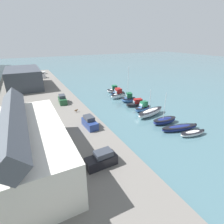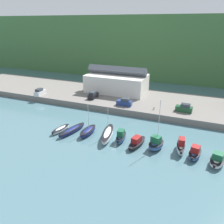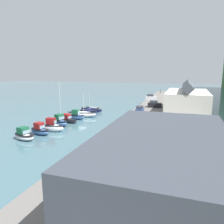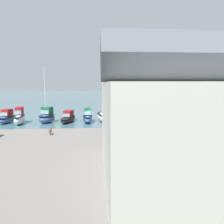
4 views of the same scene
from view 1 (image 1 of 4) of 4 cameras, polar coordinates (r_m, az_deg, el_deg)
name	(u,v)px [view 1 (image 1 of 4)]	position (r m, az deg, el deg)	size (l,w,h in m)	color
ground_plane	(141,113)	(44.43, 9.51, -0.37)	(320.00, 320.00, 0.00)	#476B75
quay_promenade	(46,130)	(36.52, -20.62, -5.57)	(136.65, 21.04, 1.67)	slate
harbor_clubhouse	(20,148)	(25.00, -27.87, -10.30)	(19.74, 10.79, 8.54)	silver
yacht_club_building	(24,78)	(67.67, -26.87, 9.89)	(18.24, 10.45, 6.34)	#3D424C
moored_boat_0	(192,133)	(37.13, 24.79, -6.33)	(2.33, 5.56, 0.99)	silver
moored_boat_1	(180,128)	(38.13, 21.20, -4.84)	(3.41, 8.32, 1.09)	navy
moored_boat_2	(164,121)	(39.94, 16.74, -2.71)	(2.34, 5.99, 7.07)	navy
moored_boat_3	(150,112)	(42.99, 12.45, -0.14)	(3.73, 8.55, 6.78)	silver
moored_boat_4	(143,108)	(45.24, 10.08, 1.37)	(1.99, 4.85, 2.66)	#33568E
moored_boat_5	(137,104)	(48.42, 8.16, 2.69)	(3.19, 6.39, 2.16)	black
moored_boat_6	(129,99)	(51.11, 5.41, 4.31)	(3.59, 4.66, 10.22)	#33568E
moored_boat_7	(118,95)	(54.41, 2.03, 5.61)	(2.13, 5.40, 3.02)	white
moored_boat_8	(117,93)	(57.21, 1.72, 6.27)	(2.84, 4.94, 2.52)	#33568E
moored_boat_9	(114,90)	(60.76, 0.64, 7.25)	(3.43, 5.22, 2.45)	silver
parked_car_0	(62,100)	(47.32, -15.89, 3.88)	(4.32, 2.09, 2.16)	#1E4C2D
parked_car_1	(90,123)	(33.45, -7.31, -3.46)	(4.29, 2.01, 2.16)	navy
parked_car_3	(102,160)	(23.94, -3.39, -15.24)	(1.99, 4.28, 2.16)	black
pickup_truck_0	(39,72)	(91.22, -22.67, 11.89)	(2.56, 4.94, 1.90)	silver
pickup_truck_1	(42,76)	(82.13, -21.81, 10.96)	(4.88, 2.35, 1.90)	silver
dog_on_quay	(76,110)	(40.83, -11.60, 0.57)	(0.32, 0.87, 0.68)	brown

